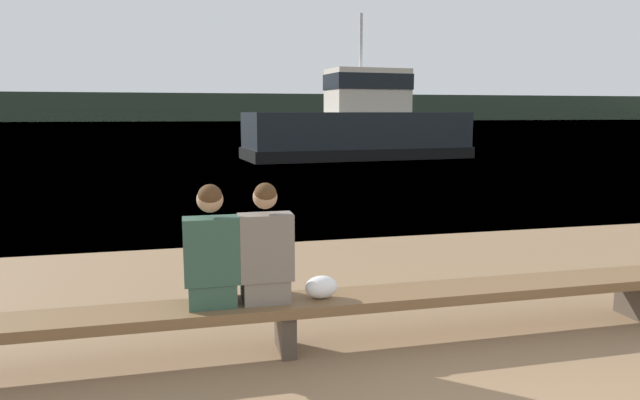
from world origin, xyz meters
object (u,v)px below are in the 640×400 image
object	(u,v)px
bench_main	(285,309)
shopping_bag	(321,287)
person_left	(211,255)
tugboat_red	(359,130)
person_right	(265,252)

from	to	relation	value
bench_main	shopping_bag	distance (m)	0.35
person_left	tugboat_red	world-z (taller)	tugboat_red
shopping_bag	tugboat_red	bearing A→B (deg)	71.77
person_right	tugboat_red	bearing A→B (deg)	70.52
bench_main	person_left	xyz separation A→B (m)	(-0.59, 0.01, 0.50)
bench_main	shopping_bag	size ratio (longest dim) A/B	27.26
bench_main	shopping_bag	xyz separation A→B (m)	(0.30, -0.02, 0.17)
person_left	person_right	size ratio (longest dim) A/B	1.00
person_right	bench_main	bearing A→B (deg)	-2.49
tugboat_red	shopping_bag	bearing A→B (deg)	156.59
bench_main	person_left	bearing A→B (deg)	179.40
tugboat_red	person_left	bearing A→B (deg)	154.20
person_right	person_left	bearing A→B (deg)	-179.92
bench_main	person_left	world-z (taller)	person_left
person_left	shopping_bag	world-z (taller)	person_left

